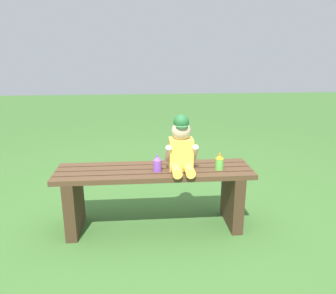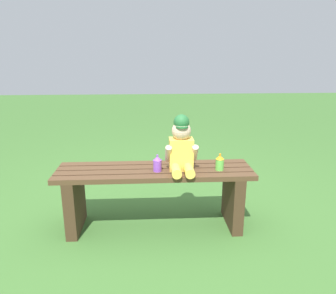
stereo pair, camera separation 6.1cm
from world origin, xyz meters
The scene contains 5 objects.
ground_plane centered at (0.00, 0.00, 0.00)m, with size 16.00×16.00×0.00m, color #3D6B2D.
park_bench centered at (0.00, 0.00, 0.31)m, with size 1.43×0.37×0.47m.
child_figure centered at (0.19, -0.03, 0.64)m, with size 0.23×0.27×0.40m.
sippy_cup_left centered at (0.02, -0.05, 0.53)m, with size 0.06×0.06×0.12m.
sippy_cup_right centered at (0.47, -0.05, 0.53)m, with size 0.06×0.06×0.12m.
Camera 1 is at (-0.09, -2.24, 1.30)m, focal length 34.84 mm.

